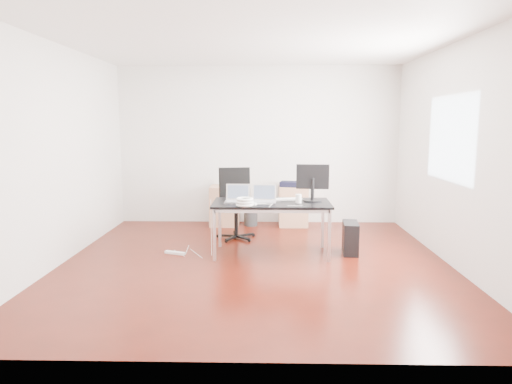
{
  "coord_description": "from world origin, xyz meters",
  "views": [
    {
      "loc": [
        0.14,
        -5.72,
        1.8
      ],
      "look_at": [
        0.0,
        0.55,
        0.85
      ],
      "focal_mm": 32.0,
      "sensor_mm": 36.0,
      "label": 1
    }
  ],
  "objects_px": {
    "filing_cabinet_left": "(225,206)",
    "pc_tower": "(350,238)",
    "filing_cabinet_right": "(293,206)",
    "office_chair": "(236,200)",
    "desk": "(271,206)"
  },
  "relations": [
    {
      "from": "office_chair",
      "to": "desk",
      "type": "bearing_deg",
      "value": -68.0
    },
    {
      "from": "filing_cabinet_left",
      "to": "pc_tower",
      "type": "bearing_deg",
      "value": -42.56
    },
    {
      "from": "filing_cabinet_left",
      "to": "pc_tower",
      "type": "xyz_separation_m",
      "value": [
        1.91,
        -1.75,
        -0.13
      ]
    },
    {
      "from": "filing_cabinet_left",
      "to": "pc_tower",
      "type": "height_order",
      "value": "filing_cabinet_left"
    },
    {
      "from": "office_chair",
      "to": "filing_cabinet_left",
      "type": "height_order",
      "value": "office_chair"
    },
    {
      "from": "filing_cabinet_right",
      "to": "office_chair",
      "type": "bearing_deg",
      "value": -137.45
    },
    {
      "from": "desk",
      "to": "pc_tower",
      "type": "distance_m",
      "value": 1.19
    },
    {
      "from": "filing_cabinet_right",
      "to": "pc_tower",
      "type": "xyz_separation_m",
      "value": [
        0.7,
        -1.75,
        -0.13
      ]
    },
    {
      "from": "desk",
      "to": "pc_tower",
      "type": "xyz_separation_m",
      "value": [
        1.1,
        0.05,
        -0.46
      ]
    },
    {
      "from": "desk",
      "to": "office_chair",
      "type": "bearing_deg",
      "value": 121.1
    },
    {
      "from": "office_chair",
      "to": "filing_cabinet_left",
      "type": "relative_size",
      "value": 1.54
    },
    {
      "from": "desk",
      "to": "filing_cabinet_right",
      "type": "xyz_separation_m",
      "value": [
        0.41,
        1.81,
        -0.33
      ]
    },
    {
      "from": "filing_cabinet_left",
      "to": "filing_cabinet_right",
      "type": "xyz_separation_m",
      "value": [
        1.21,
        0.0,
        0.0
      ]
    },
    {
      "from": "pc_tower",
      "to": "filing_cabinet_left",
      "type": "bearing_deg",
      "value": 143.0
    },
    {
      "from": "filing_cabinet_left",
      "to": "desk",
      "type": "bearing_deg",
      "value": -65.86
    }
  ]
}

